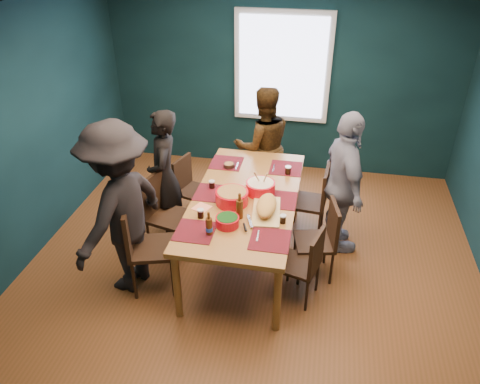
# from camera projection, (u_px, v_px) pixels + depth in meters

# --- Properties ---
(room) EXTENTS (5.01, 5.01, 2.71)m
(room) POSITION_uv_depth(u_px,v_px,m) (258.00, 147.00, 4.77)
(room) COLOR brown
(room) RESTS_ON ground
(dining_table) EXTENTS (1.10, 2.18, 0.83)m
(dining_table) POSITION_uv_depth(u_px,v_px,m) (245.00, 203.00, 5.02)
(dining_table) COLOR #AA7733
(dining_table) RESTS_ON floor
(chair_left_far) EXTENTS (0.47, 0.47, 0.83)m
(chair_left_far) POSITION_uv_depth(u_px,v_px,m) (189.00, 184.00, 5.88)
(chair_left_far) COLOR black
(chair_left_far) RESTS_ON floor
(chair_left_mid) EXTENTS (0.52, 0.52, 0.95)m
(chair_left_mid) POSITION_uv_depth(u_px,v_px,m) (162.00, 208.00, 5.29)
(chair_left_mid) COLOR black
(chair_left_mid) RESTS_ON floor
(chair_left_near) EXTENTS (0.56, 0.56, 1.00)m
(chair_left_near) POSITION_uv_depth(u_px,v_px,m) (142.00, 241.00, 4.72)
(chair_left_near) COLOR black
(chair_left_near) RESTS_ON floor
(chair_right_far) EXTENTS (0.45, 0.45, 0.91)m
(chair_right_far) POSITION_uv_depth(u_px,v_px,m) (316.00, 197.00, 5.53)
(chair_right_far) COLOR black
(chair_right_far) RESTS_ON floor
(chair_right_mid) EXTENTS (0.48, 0.48, 0.89)m
(chair_right_mid) POSITION_uv_depth(u_px,v_px,m) (323.00, 235.00, 4.91)
(chair_right_mid) COLOR black
(chair_right_mid) RESTS_ON floor
(chair_right_near) EXTENTS (0.47, 0.47, 0.84)m
(chair_right_near) POSITION_uv_depth(u_px,v_px,m) (307.00, 261.00, 4.60)
(chair_right_near) COLOR black
(chair_right_near) RESTS_ON floor
(person_far_left) EXTENTS (0.52, 0.66, 1.59)m
(person_far_left) POSITION_uv_depth(u_px,v_px,m) (164.00, 176.00, 5.43)
(person_far_left) COLOR black
(person_far_left) RESTS_ON floor
(person_back) EXTENTS (0.94, 0.84, 1.59)m
(person_back) POSITION_uv_depth(u_px,v_px,m) (263.00, 146.00, 6.10)
(person_back) COLOR black
(person_back) RESTS_ON floor
(person_right) EXTENTS (0.70, 1.07, 1.69)m
(person_right) POSITION_uv_depth(u_px,v_px,m) (344.00, 185.00, 5.16)
(person_right) COLOR white
(person_right) RESTS_ON floor
(person_near_left) EXTENTS (1.00, 1.34, 1.85)m
(person_near_left) POSITION_uv_depth(u_px,v_px,m) (120.00, 210.00, 4.59)
(person_near_left) COLOR black
(person_near_left) RESTS_ON floor
(bowl_salad) EXTENTS (0.34, 0.34, 0.14)m
(bowl_salad) POSITION_uv_depth(u_px,v_px,m) (232.00, 197.00, 4.83)
(bowl_salad) COLOR red
(bowl_salad) RESTS_ON dining_table
(bowl_dumpling) EXTENTS (0.32, 0.32, 0.30)m
(bowl_dumpling) POSITION_uv_depth(u_px,v_px,m) (261.00, 187.00, 5.01)
(bowl_dumpling) COLOR red
(bowl_dumpling) RESTS_ON dining_table
(bowl_herbs) EXTENTS (0.23, 0.23, 0.10)m
(bowl_herbs) POSITION_uv_depth(u_px,v_px,m) (227.00, 221.00, 4.50)
(bowl_herbs) COLOR red
(bowl_herbs) RESTS_ON dining_table
(cutting_board) EXTENTS (0.35, 0.68, 0.15)m
(cutting_board) POSITION_uv_depth(u_px,v_px,m) (266.00, 207.00, 4.68)
(cutting_board) COLOR #D9BD75
(cutting_board) RESTS_ON dining_table
(small_bowl) EXTENTS (0.13, 0.13, 0.05)m
(small_bowl) POSITION_uv_depth(u_px,v_px,m) (229.00, 165.00, 5.52)
(small_bowl) COLOR black
(small_bowl) RESTS_ON dining_table
(beer_bottle_a) EXTENTS (0.07, 0.07, 0.25)m
(beer_bottle_a) POSITION_uv_depth(u_px,v_px,m) (209.00, 226.00, 4.36)
(beer_bottle_a) COLOR #46220C
(beer_bottle_a) RESTS_ON dining_table
(beer_bottle_b) EXTENTS (0.07, 0.07, 0.28)m
(beer_bottle_b) POSITION_uv_depth(u_px,v_px,m) (240.00, 208.00, 4.59)
(beer_bottle_b) COLOR #46220C
(beer_bottle_b) RESTS_ON dining_table
(cola_glass_a) EXTENTS (0.07, 0.07, 0.09)m
(cola_glass_a) POSITION_uv_depth(u_px,v_px,m) (201.00, 213.00, 4.62)
(cola_glass_a) COLOR black
(cola_glass_a) RESTS_ON dining_table
(cola_glass_b) EXTENTS (0.06, 0.06, 0.09)m
(cola_glass_b) POSITION_uv_depth(u_px,v_px,m) (283.00, 219.00, 4.54)
(cola_glass_b) COLOR black
(cola_glass_b) RESTS_ON dining_table
(cola_glass_c) EXTENTS (0.07, 0.07, 0.10)m
(cola_glass_c) POSITION_uv_depth(u_px,v_px,m) (288.00, 170.00, 5.37)
(cola_glass_c) COLOR black
(cola_glass_c) RESTS_ON dining_table
(cola_glass_d) EXTENTS (0.07, 0.07, 0.09)m
(cola_glass_d) POSITION_uv_depth(u_px,v_px,m) (212.00, 184.00, 5.10)
(cola_glass_d) COLOR black
(cola_glass_d) RESTS_ON dining_table
(napkin_a) EXTENTS (0.14, 0.14, 0.00)m
(napkin_a) POSITION_uv_depth(u_px,v_px,m) (281.00, 199.00, 4.94)
(napkin_a) COLOR #FF916B
(napkin_a) RESTS_ON dining_table
(napkin_b) EXTENTS (0.21, 0.21, 0.00)m
(napkin_b) POSITION_uv_depth(u_px,v_px,m) (202.00, 208.00, 4.79)
(napkin_b) COLOR #FF916B
(napkin_b) RESTS_ON dining_table
(napkin_c) EXTENTS (0.17, 0.17, 0.00)m
(napkin_c) POSITION_uv_depth(u_px,v_px,m) (271.00, 237.00, 4.36)
(napkin_c) COLOR #FF916B
(napkin_c) RESTS_ON dining_table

